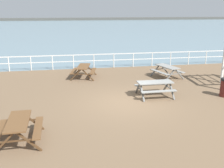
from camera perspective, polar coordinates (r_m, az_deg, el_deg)
ground_plane at (r=12.61m, az=3.29°, el=-4.46°), size 30.00×24.00×0.20m
sea_band at (r=64.43m, az=-7.67°, el=12.22°), size 142.00×90.00×0.01m
distant_shoreline at (r=107.35m, az=-8.74°, el=13.73°), size 142.00×6.00×1.80m
seaward_railing at (r=19.75m, az=-1.80°, el=5.68°), size 23.07×0.07×1.08m
picnic_table_near_left at (r=9.34m, az=-19.88°, el=-8.58°), size 1.59×1.85×0.80m
picnic_table_near_right at (r=17.01m, az=-6.30°, el=3.34°), size 1.86×2.08×0.80m
picnic_table_far_right at (r=13.44m, az=9.42°, el=-0.27°), size 1.81×1.55×0.80m
picnic_table_seaward at (r=17.25m, az=12.05°, el=3.26°), size 1.94×2.14×0.80m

